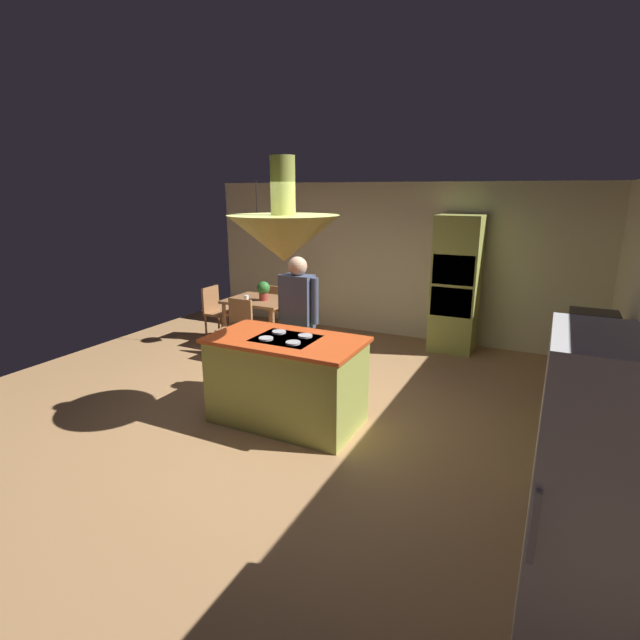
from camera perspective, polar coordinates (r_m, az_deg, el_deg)
ground at (r=5.49m, az=-2.84°, el=-11.00°), size 8.16×8.16×0.00m
wall_back at (r=8.19m, az=8.92°, el=6.97°), size 6.80×0.10×2.55m
kitchen_island at (r=5.14m, az=-4.00°, el=-7.12°), size 1.61×0.90×0.96m
counter_run_right at (r=5.28m, az=29.19°, el=-8.42°), size 0.73×2.10×0.94m
oven_tower at (r=7.58m, az=15.86°, el=4.10°), size 0.66×0.62×2.07m
refrigerator at (r=2.86m, az=31.29°, el=-19.41°), size 0.72×0.74×1.80m
dining_table at (r=7.65m, az=-7.14°, el=1.68°), size 1.01×0.82×0.76m
person_at_island at (r=5.69m, az=-2.62°, el=0.38°), size 0.53×0.22×1.68m
range_hood at (r=4.77m, az=-4.33°, el=9.98°), size 1.10×1.10×1.00m
pendant_light_over_table at (r=7.46m, az=-7.45°, el=10.77°), size 0.32×0.32×0.82m
chair_facing_island at (r=7.18m, az=-9.85°, el=-0.52°), size 0.40×0.40×0.87m
chair_by_back_wall at (r=8.20m, az=-4.70°, el=1.62°), size 0.40×0.40×0.87m
chair_at_corner at (r=8.19m, az=-12.29°, el=1.30°), size 0.40×0.40×0.87m
potted_plant_on_table at (r=7.50m, az=-6.75°, el=3.60°), size 0.20×0.20×0.30m
cup_on_table at (r=7.51m, az=-8.75°, el=2.59°), size 0.07×0.07×0.09m
canister_flour at (r=4.61m, az=30.26°, el=-4.44°), size 0.12×0.12×0.19m
canister_sugar at (r=4.79m, az=30.11°, el=-4.04°), size 0.13×0.13×0.15m
microwave_on_counter at (r=5.69m, az=29.71°, el=-0.50°), size 0.46×0.36×0.28m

